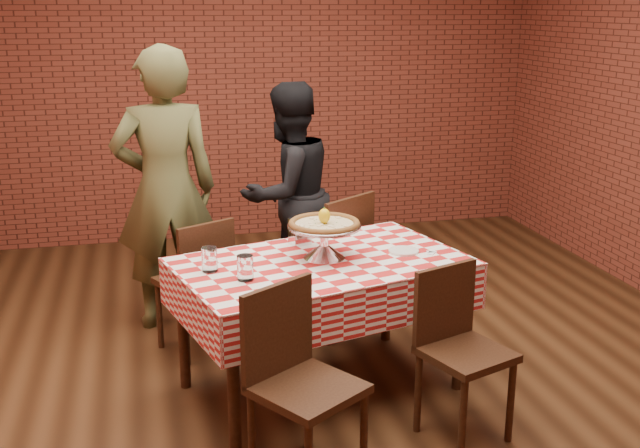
% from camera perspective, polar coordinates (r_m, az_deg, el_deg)
% --- Properties ---
extents(ground, '(6.00, 6.00, 0.00)m').
position_cam_1_polar(ground, '(4.47, -0.80, -11.71)').
color(ground, black).
rests_on(ground, ground).
extents(back_wall, '(5.50, 0.00, 5.50)m').
position_cam_1_polar(back_wall, '(6.94, -6.35, 10.78)').
color(back_wall, maroon).
rests_on(back_wall, ground).
extents(table, '(1.69, 1.26, 0.75)m').
position_cam_1_polar(table, '(4.25, 0.09, -7.65)').
color(table, '#3A2212').
rests_on(table, ground).
extents(tablecloth, '(1.73, 1.31, 0.26)m').
position_cam_1_polar(tablecloth, '(4.15, 0.10, -4.45)').
color(tablecloth, red).
rests_on(tablecloth, table).
extents(pizza_stand, '(0.56, 0.56, 0.18)m').
position_cam_1_polar(pizza_stand, '(4.13, 0.32, -1.32)').
color(pizza_stand, silver).
rests_on(pizza_stand, tablecloth).
extents(pizza, '(0.53, 0.53, 0.03)m').
position_cam_1_polar(pizza, '(4.10, 0.32, -0.03)').
color(pizza, beige).
rests_on(pizza, pizza_stand).
extents(lemon, '(0.09, 0.09, 0.08)m').
position_cam_1_polar(lemon, '(4.09, 0.32, 0.61)').
color(lemon, yellow).
rests_on(lemon, pizza).
extents(water_glass_left, '(0.10, 0.10, 0.13)m').
position_cam_1_polar(water_glass_left, '(3.82, -5.62, -3.29)').
color(water_glass_left, white).
rests_on(water_glass_left, tablecloth).
extents(water_glass_right, '(0.10, 0.10, 0.13)m').
position_cam_1_polar(water_glass_right, '(3.97, -8.27, -2.64)').
color(water_glass_right, white).
rests_on(water_glass_right, tablecloth).
extents(side_plate, '(0.21, 0.21, 0.01)m').
position_cam_1_polar(side_plate, '(4.27, 6.28, -2.02)').
color(side_plate, white).
rests_on(side_plate, tablecloth).
extents(sweetener_packet_a, '(0.06, 0.06, 0.00)m').
position_cam_1_polar(sweetener_packet_a, '(4.26, 8.32, -2.18)').
color(sweetener_packet_a, white).
rests_on(sweetener_packet_a, tablecloth).
extents(sweetener_packet_b, '(0.05, 0.04, 0.00)m').
position_cam_1_polar(sweetener_packet_b, '(4.29, 8.35, -2.07)').
color(sweetener_packet_b, white).
rests_on(sweetener_packet_b, tablecloth).
extents(condiment_caddy, '(0.13, 0.12, 0.15)m').
position_cam_1_polar(condiment_caddy, '(4.37, -1.52, -0.55)').
color(condiment_caddy, silver).
rests_on(condiment_caddy, tablecloth).
extents(chair_near_left, '(0.58, 0.58, 0.90)m').
position_cam_1_polar(chair_near_left, '(3.44, -0.93, -12.31)').
color(chair_near_left, '#3A2212').
rests_on(chair_near_left, ground).
extents(chair_near_right, '(0.49, 0.49, 0.86)m').
position_cam_1_polar(chair_near_right, '(3.83, 10.89, -9.83)').
color(chair_near_right, '#3A2212').
rests_on(chair_near_right, ground).
extents(chair_far_left, '(0.51, 0.51, 0.86)m').
position_cam_1_polar(chair_far_left, '(4.76, -9.45, -4.50)').
color(chair_far_left, '#3A2212').
rests_on(chair_far_left, ground).
extents(chair_far_right, '(0.63, 0.63, 0.93)m').
position_cam_1_polar(chair_far_right, '(4.99, 0.43, -2.81)').
color(chair_far_right, '#3A2212').
rests_on(chair_far_right, ground).
extents(diner_olive, '(0.71, 0.49, 1.86)m').
position_cam_1_polar(diner_olive, '(5.05, -11.50, 2.54)').
color(diner_olive, '#4F502D').
rests_on(diner_olive, ground).
extents(diner_black, '(0.96, 0.90, 1.58)m').
position_cam_1_polar(diner_black, '(5.40, -2.41, 2.24)').
color(diner_black, black).
rests_on(diner_black, ground).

